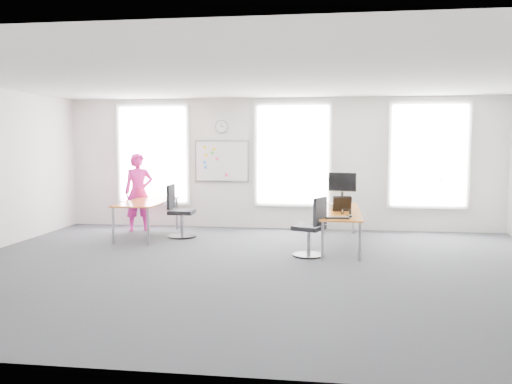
# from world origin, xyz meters

# --- Properties ---
(floor) EXTENTS (10.00, 10.00, 0.00)m
(floor) POSITION_xyz_m (0.00, 0.00, 0.00)
(floor) COLOR #2C2D32
(floor) RESTS_ON ground
(ceiling) EXTENTS (10.00, 10.00, 0.00)m
(ceiling) POSITION_xyz_m (0.00, 0.00, 3.00)
(ceiling) COLOR silver
(ceiling) RESTS_ON ground
(wall_back) EXTENTS (10.00, 0.00, 10.00)m
(wall_back) POSITION_xyz_m (0.00, 4.00, 1.50)
(wall_back) COLOR white
(wall_back) RESTS_ON ground
(wall_front) EXTENTS (10.00, 0.00, 10.00)m
(wall_front) POSITION_xyz_m (0.00, -4.00, 1.50)
(wall_front) COLOR white
(wall_front) RESTS_ON ground
(window_left) EXTENTS (1.60, 0.06, 2.20)m
(window_left) POSITION_xyz_m (-3.00, 3.97, 1.70)
(window_left) COLOR white
(window_left) RESTS_ON wall_back
(window_mid) EXTENTS (1.60, 0.06, 2.20)m
(window_mid) POSITION_xyz_m (0.30, 3.97, 1.70)
(window_mid) COLOR white
(window_mid) RESTS_ON wall_back
(window_right) EXTENTS (1.60, 0.06, 2.20)m
(window_right) POSITION_xyz_m (3.30, 3.97, 1.70)
(window_right) COLOR white
(window_right) RESTS_ON wall_back
(desk_right) EXTENTS (0.75, 2.80, 0.68)m
(desk_right) POSITION_xyz_m (1.35, 2.10, 0.64)
(desk_right) COLOR orange
(desk_right) RESTS_ON ground
(desk_left) EXTENTS (0.83, 2.07, 0.76)m
(desk_left) POSITION_xyz_m (-2.67, 2.56, 0.69)
(desk_left) COLOR orange
(desk_left) RESTS_ON ground
(chair_right) EXTENTS (0.62, 0.62, 1.05)m
(chair_right) POSITION_xyz_m (0.86, 0.98, 0.46)
(chair_right) COLOR black
(chair_right) RESTS_ON ground
(chair_left) EXTENTS (0.59, 0.59, 1.11)m
(chair_left) POSITION_xyz_m (-1.99, 2.54, 0.49)
(chair_left) COLOR black
(chair_left) RESTS_ON ground
(person) EXTENTS (0.75, 0.64, 1.74)m
(person) POSITION_xyz_m (-3.11, 3.25, 0.87)
(person) COLOR #D41B89
(person) RESTS_ON ground
(whiteboard) EXTENTS (1.20, 0.03, 0.90)m
(whiteboard) POSITION_xyz_m (-1.35, 3.97, 1.55)
(whiteboard) COLOR white
(whiteboard) RESTS_ON wall_back
(wall_clock) EXTENTS (0.30, 0.04, 0.30)m
(wall_clock) POSITION_xyz_m (-1.35, 3.97, 2.35)
(wall_clock) COLOR gray
(wall_clock) RESTS_ON wall_back
(keyboard) EXTENTS (0.42, 0.18, 0.02)m
(keyboard) POSITION_xyz_m (1.29, 0.96, 0.69)
(keyboard) COLOR black
(keyboard) RESTS_ON desk_right
(mouse) EXTENTS (0.10, 0.13, 0.05)m
(mouse) POSITION_xyz_m (1.52, 1.10, 0.70)
(mouse) COLOR black
(mouse) RESTS_ON desk_right
(lens_cap) EXTENTS (0.07, 0.07, 0.01)m
(lens_cap) POSITION_xyz_m (1.48, 1.34, 0.69)
(lens_cap) COLOR black
(lens_cap) RESTS_ON desk_right
(headphones) EXTENTS (0.18, 0.09, 0.10)m
(headphones) POSITION_xyz_m (1.45, 1.51, 0.73)
(headphones) COLOR black
(headphones) RESTS_ON desk_right
(laptop_sleeve) EXTENTS (0.36, 0.24, 0.29)m
(laptop_sleeve) POSITION_xyz_m (1.39, 1.93, 0.82)
(laptop_sleeve) COLOR black
(laptop_sleeve) RESTS_ON desk_right
(paper_stack) EXTENTS (0.34, 0.27, 0.11)m
(paper_stack) POSITION_xyz_m (1.31, 2.34, 0.73)
(paper_stack) COLOR beige
(paper_stack) RESTS_ON desk_right
(monitor) EXTENTS (0.59, 0.24, 0.66)m
(monitor) POSITION_xyz_m (1.41, 3.28, 1.08)
(monitor) COLOR black
(monitor) RESTS_ON desk_right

